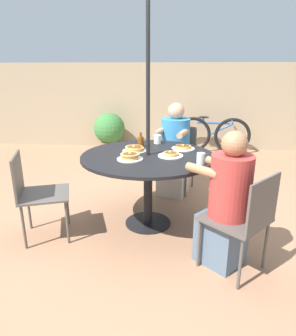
% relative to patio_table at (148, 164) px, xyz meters
% --- Properties ---
extents(ground_plane, '(12.00, 12.00, 0.00)m').
position_rel_patio_table_xyz_m(ground_plane, '(0.00, 0.00, -0.65)').
color(ground_plane, '#9E7051').
extents(back_fence, '(10.00, 0.06, 1.66)m').
position_rel_patio_table_xyz_m(back_fence, '(0.00, 3.26, 0.18)').
color(back_fence, tan).
rests_on(back_fence, ground).
extents(patio_table, '(1.30, 1.30, 0.74)m').
position_rel_patio_table_xyz_m(patio_table, '(0.00, 0.00, 0.00)').
color(patio_table, black).
rests_on(patio_table, ground).
extents(umbrella_pole, '(0.04, 0.04, 2.41)m').
position_rel_patio_table_xyz_m(umbrella_pole, '(0.00, 0.00, 0.56)').
color(umbrella_pole, black).
rests_on(umbrella_pole, ground).
extents(patio_chair_north, '(0.54, 0.54, 0.82)m').
position_rel_patio_table_xyz_m(patio_chair_north, '(0.30, 1.03, -0.17)').
color(patio_chair_north, '#514C47').
rests_on(patio_chair_north, ground).
extents(diner_north, '(0.46, 0.55, 1.15)m').
position_rel_patio_table_xyz_m(diner_north, '(0.25, 0.87, -0.13)').
color(diner_north, beige).
rests_on(diner_north, ground).
extents(patio_chair_east, '(0.56, 0.56, 0.82)m').
position_rel_patio_table_xyz_m(patio_chair_east, '(-1.01, -0.36, -0.17)').
color(patio_chair_east, '#514C47').
rests_on(patio_chair_east, ground).
extents(patio_chair_south, '(0.62, 0.62, 0.82)m').
position_rel_patio_table_xyz_m(patio_chair_south, '(0.80, -0.71, -0.17)').
color(patio_chair_south, '#514C47').
rests_on(patio_chair_south, ground).
extents(diner_south, '(0.53, 0.52, 1.11)m').
position_rel_patio_table_xyz_m(diner_south, '(0.67, -0.60, -0.14)').
color(diner_south, slate).
rests_on(diner_south, ground).
extents(pancake_plate_a, '(0.24, 0.24, 0.07)m').
position_rel_patio_table_xyz_m(pancake_plate_a, '(-0.15, -0.18, 0.12)').
color(pancake_plate_a, white).
rests_on(pancake_plate_a, patio_table).
extents(pancake_plate_b, '(0.24, 0.24, 0.06)m').
position_rel_patio_table_xyz_m(pancake_plate_b, '(-0.15, 0.11, 0.12)').
color(pancake_plate_b, white).
rests_on(pancake_plate_b, patio_table).
extents(pancake_plate_c, '(0.24, 0.24, 0.05)m').
position_rel_patio_table_xyz_m(pancake_plate_c, '(0.22, -0.03, 0.11)').
color(pancake_plate_c, white).
rests_on(pancake_plate_c, patio_table).
extents(pancake_plate_d, '(0.24, 0.24, 0.05)m').
position_rel_patio_table_xyz_m(pancake_plate_d, '(0.34, 0.25, 0.11)').
color(pancake_plate_d, white).
rests_on(pancake_plate_d, patio_table).
extents(syrup_bottle, '(0.09, 0.06, 0.16)m').
position_rel_patio_table_xyz_m(syrup_bottle, '(-0.11, 0.30, 0.15)').
color(syrup_bottle, brown).
rests_on(syrup_bottle, patio_table).
extents(coffee_cup, '(0.08, 0.08, 0.09)m').
position_rel_patio_table_xyz_m(coffee_cup, '(0.06, 0.48, 0.14)').
color(coffee_cup, white).
rests_on(coffee_cup, patio_table).
extents(drinking_glass_a, '(0.07, 0.07, 0.10)m').
position_rel_patio_table_xyz_m(drinking_glass_a, '(0.49, -0.26, 0.14)').
color(drinking_glass_a, silver).
rests_on(drinking_glass_a, patio_table).
extents(bicycle, '(1.41, 0.44, 0.70)m').
position_rel_patio_table_xyz_m(bicycle, '(0.95, 2.95, -0.30)').
color(bicycle, black).
rests_on(bicycle, ground).
extents(potted_shrub, '(0.60, 0.60, 0.74)m').
position_rel_patio_table_xyz_m(potted_shrub, '(-1.04, 2.88, -0.24)').
color(potted_shrub, brown).
rests_on(potted_shrub, ground).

